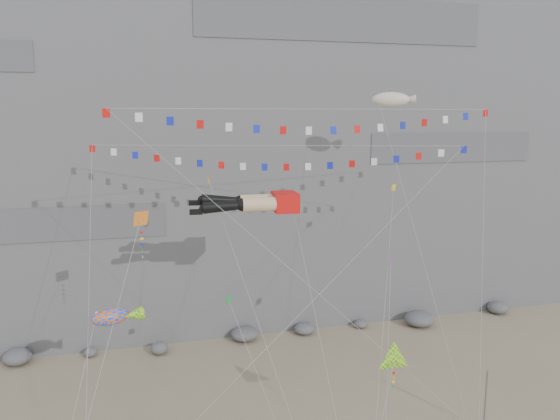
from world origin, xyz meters
name	(u,v)px	position (x,y,z in m)	size (l,w,h in m)	color
cliff	(217,82)	(0.00, 32.00, 25.00)	(80.00, 28.00, 50.00)	slate
talus_boulders	(244,334)	(0.00, 17.00, 0.60)	(60.00, 3.00, 1.20)	slate
anchor_pole_right	(485,400)	(13.07, -1.85, 2.13)	(0.12, 0.12, 4.27)	slate
legs_kite	(256,203)	(-1.21, 5.79, 15.18)	(7.75, 16.40, 21.21)	red
flag_banner_upper	(275,146)	(1.17, 9.55, 18.95)	(27.81, 19.03, 27.70)	red
flag_banner_lower	(322,109)	(3.26, 4.72, 21.70)	(28.28, 8.81, 24.62)	red
harlequin_kite	(141,219)	(-9.17, 3.18, 14.87)	(5.97, 9.21, 17.65)	red
fish_windsock	(111,317)	(-11.26, 2.49, 8.89)	(5.29, 6.51, 10.86)	#F6590C
delta_kite	(394,360)	(5.24, -3.51, 6.77)	(5.67, 5.66, 9.68)	yellow
blimp_windsock	(391,100)	(11.13, 10.22, 22.49)	(4.23, 13.00, 25.34)	beige
small_kite_a	(212,188)	(-4.06, 7.84, 16.05)	(4.57, 14.82, 22.23)	orange
small_kite_b	(391,264)	(8.27, 3.46, 10.64)	(5.51, 10.47, 15.30)	#B821C6
small_kite_c	(230,303)	(-3.60, 3.28, 8.85)	(3.31, 11.08, 14.05)	#169534
small_kite_d	(393,193)	(10.76, 8.42, 15.08)	(9.65, 17.13, 24.32)	yellow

